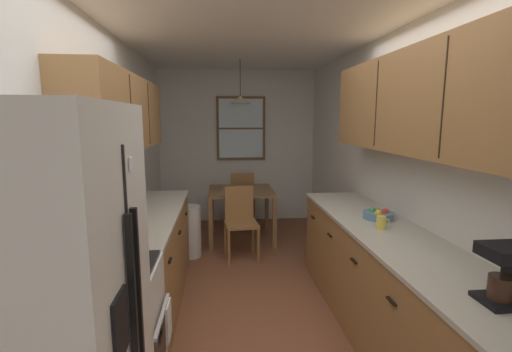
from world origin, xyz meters
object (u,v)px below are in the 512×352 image
at_px(trash_bin, 190,231).
at_px(coffee_maker, 512,273).
at_px(fruit_bowl, 378,215).
at_px(microwave_over_range, 65,143).
at_px(stove_range, 103,344).
at_px(mug_by_coffeemaker, 381,222).
at_px(storage_canister, 125,223).
at_px(dining_chair_near, 240,219).
at_px(refrigerator, 42,351).
at_px(dining_chair_far, 242,196).
at_px(dining_table, 241,197).

height_order(trash_bin, coffee_maker, coffee_maker).
distance_m(trash_bin, fruit_bowl, 2.44).
xyz_separation_m(microwave_over_range, trash_bin, (0.41, 2.50, -1.30)).
relative_size(stove_range, mug_by_coffeemaker, 10.07).
bearing_deg(stove_range, coffee_maker, -14.36).
relative_size(stove_range, storage_canister, 5.15).
distance_m(trash_bin, storage_canister, 2.00).
bearing_deg(dining_chair_near, mug_by_coffeemaker, -60.63).
bearing_deg(coffee_maker, refrigerator, -175.21).
bearing_deg(storage_canister, dining_chair_far, 71.29).
height_order(microwave_over_range, dining_chair_far, microwave_over_range).
relative_size(dining_chair_far, coffee_maker, 3.19).
bearing_deg(dining_chair_far, coffee_maker, -76.72).
height_order(refrigerator, stove_range, refrigerator).
relative_size(dining_table, trash_bin, 1.39).
relative_size(storage_canister, fruit_bowl, 0.84).
bearing_deg(dining_chair_far, stove_range, -105.59).
distance_m(storage_canister, fruit_bowl, 2.07).
xyz_separation_m(dining_chair_near, storage_canister, (-0.94, -1.78, 0.51)).
relative_size(microwave_over_range, dining_chair_far, 0.68).
height_order(dining_table, mug_by_coffeemaker, mug_by_coffeemaker).
bearing_deg(fruit_bowl, dining_chair_far, 109.75).
distance_m(refrigerator, trash_bin, 3.25).
distance_m(microwave_over_range, trash_bin, 2.85).
xyz_separation_m(dining_table, storage_canister, (-0.99, -2.43, 0.38)).
relative_size(stove_range, dining_chair_near, 1.22).
bearing_deg(dining_chair_far, trash_bin, -121.25).
bearing_deg(refrigerator, stove_range, 92.09).
distance_m(dining_chair_far, fruit_bowl, 3.02).
height_order(dining_table, fruit_bowl, fruit_bowl).
xyz_separation_m(stove_range, mug_by_coffeemaker, (1.95, 0.63, 0.48)).
relative_size(refrigerator, microwave_over_range, 2.96).
height_order(dining_chair_near, mug_by_coffeemaker, mug_by_coffeemaker).
height_order(microwave_over_range, coffee_maker, microwave_over_range).
bearing_deg(dining_chair_far, dining_table, -94.75).
xyz_separation_m(dining_table, fruit_bowl, (1.06, -2.16, 0.31)).
distance_m(microwave_over_range, dining_chair_near, 2.87).
relative_size(dining_chair_far, fruit_bowl, 3.52).
bearing_deg(refrigerator, dining_chair_far, 77.07).
distance_m(dining_chair_near, mug_by_coffeemaker, 2.10).
xyz_separation_m(mug_by_coffeemaker, fruit_bowl, (0.10, 0.28, -0.02)).
distance_m(refrigerator, coffee_maker, 2.03).
bearing_deg(stove_range, storage_canister, 90.50).
xyz_separation_m(stove_range, dining_chair_far, (1.04, 3.72, 0.03)).
relative_size(dining_table, storage_canister, 4.28).
bearing_deg(coffee_maker, microwave_over_range, 166.37).
xyz_separation_m(trash_bin, storage_canister, (-0.30, -1.86, 0.68)).
relative_size(microwave_over_range, dining_table, 0.67).
bearing_deg(trash_bin, dining_chair_near, -6.57).
distance_m(dining_table, dining_chair_near, 0.67).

